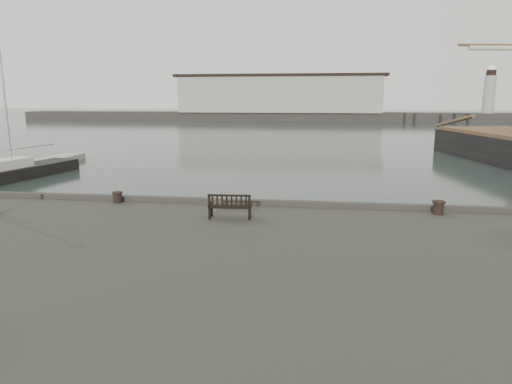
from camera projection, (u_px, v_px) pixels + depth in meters
ground at (271, 246)px, 16.72m from camera, size 400.00×400.00×0.00m
breakwater at (294, 102)px, 105.68m from camera, size 140.00×9.50×12.20m
bench at (230, 211)px, 14.44m from camera, size 1.39×0.56×0.78m
bollard_left at (118, 197)px, 16.61m from camera, size 0.47×0.47×0.40m
bollard_right at (438, 208)px, 14.97m from camera, size 0.46×0.46×0.44m
yacht_c at (19, 175)px, 30.60m from camera, size 3.91×9.51×12.51m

